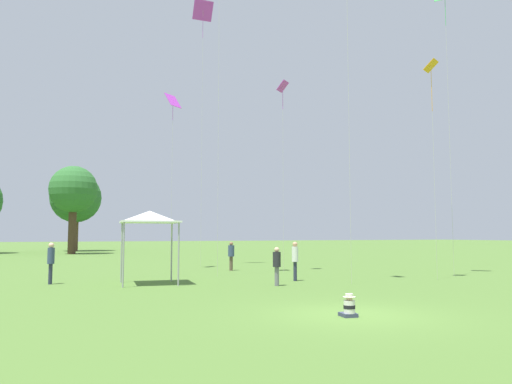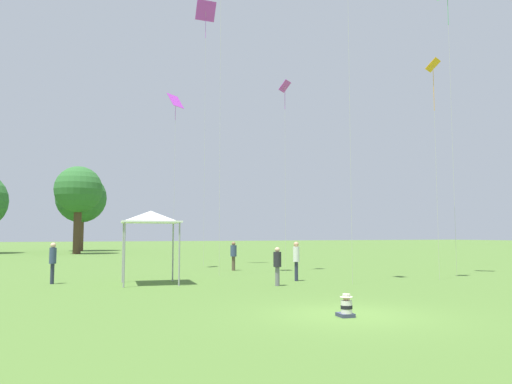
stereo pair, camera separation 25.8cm
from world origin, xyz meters
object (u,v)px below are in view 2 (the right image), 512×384
person_standing_0 (53,259)px  distant_tree_0 (81,198)px  kite_7 (175,106)px  distant_tree_2 (78,191)px  kite_3 (285,96)px  person_standing_1 (296,257)px  canopy_tent (151,218)px  seated_toddler (346,307)px  person_standing_2 (277,263)px  kite_5 (433,77)px  kite_0 (448,0)px  person_standing_3 (234,253)px  kite_1 (206,17)px

person_standing_0 → distant_tree_0: size_ratio=0.18×
kite_7 → distant_tree_2: kite_7 is taller
distant_tree_0 → kite_3: bearing=-78.7°
person_standing_1 → canopy_tent: (-6.68, 1.25, 1.82)m
seated_toddler → person_standing_2: person_standing_2 is taller
person_standing_1 → kite_5: kite_5 is taller
seated_toddler → kite_7: size_ratio=0.06×
kite_5 → seated_toddler: bearing=53.5°
canopy_tent → kite_3: kite_3 is taller
kite_0 → person_standing_3: bearing=-124.0°
seated_toddler → kite_1: bearing=90.4°
canopy_tent → distant_tree_2: (-0.95, 37.32, 4.21)m
seated_toddler → person_standing_1: bearing=77.2°
kite_5 → kite_7: size_ratio=0.97×
kite_3 → distant_tree_2: size_ratio=1.15×
person_standing_3 → kite_1: kite_1 is taller
canopy_tent → distant_tree_2: 37.57m
person_standing_0 → seated_toddler: bearing=-155.3°
kite_7 → distant_tree_2: 29.15m
kite_0 → distant_tree_0: kite_0 is taller
canopy_tent → kite_3: size_ratio=0.28×
distant_tree_0 → kite_7: bearing=-85.4°
canopy_tent → distant_tree_0: 47.90m
canopy_tent → kite_7: (3.15, 8.65, 7.54)m
kite_1 → person_standing_2: bearing=133.7°
person_standing_0 → kite_0: size_ratio=0.11×
distant_tree_2 → person_standing_1: bearing=-78.8°
person_standing_1 → person_standing_3: size_ratio=1.06×
person_standing_1 → kite_1: 20.58m
person_standing_0 → kite_1: 21.36m
canopy_tent → kite_5: (13.33, -3.46, 7.11)m
person_standing_2 → distant_tree_2: bearing=92.2°
kite_0 → canopy_tent: bearing=-89.7°
seated_toddler → person_standing_1: size_ratio=0.34×
person_standing_0 → kite_5: kite_5 is taller
person_standing_0 → person_standing_1: person_standing_1 is taller
kite_3 → distant_tree_0: bearing=-72.0°
kite_0 → distant_tree_0: 52.95m
canopy_tent → kite_1: kite_1 is taller
seated_toddler → canopy_tent: canopy_tent is taller
kite_7 → person_standing_3: bearing=-27.4°
person_standing_1 → kite_3: size_ratio=0.16×
kite_3 → seated_toddler: bearing=76.1°
seated_toddler → kite_5: size_ratio=0.06×
kite_5 → distant_tree_2: kite_5 is taller
person_standing_0 → kite_0: (19.66, -3.92, 13.95)m
person_standing_0 → person_standing_2: bearing=-122.3°
kite_1 → distant_tree_2: bearing=-28.1°
seated_toddler → distant_tree_0: (-3.09, 58.67, 6.74)m
canopy_tent → distant_tree_2: distant_tree_2 is taller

